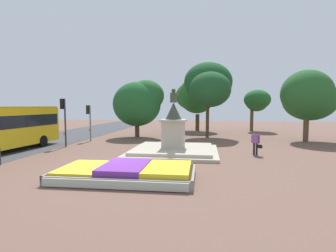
{
  "coord_description": "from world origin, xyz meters",
  "views": [
    {
      "loc": [
        4.86,
        -12.41,
        3.19
      ],
      "look_at": [
        2.61,
        3.07,
        1.99
      ],
      "focal_mm": 28.0,
      "sensor_mm": 36.0,
      "label": 1
    }
  ],
  "objects": [
    {
      "name": "kerb_bollard_north",
      "position": [
        -6.14,
        0.09,
        0.5
      ],
      "size": [
        0.11,
        0.11,
        0.96
      ],
      "color": "#2D2D33",
      "rests_on": "ground_plane"
    },
    {
      "name": "park_tree_mid_canopy",
      "position": [
        -1.85,
        13.68,
        3.64
      ],
      "size": [
        5.17,
        4.26,
        5.85
      ],
      "color": "#4C3823",
      "rests_on": "ground_plane"
    },
    {
      "name": "traffic_light_mid_block",
      "position": [
        -6.08,
        6.54,
        2.58
      ],
      "size": [
        0.42,
        0.31,
        3.75
      ],
      "color": "#2D2D33",
      "rests_on": "ground_plane"
    },
    {
      "name": "traffic_light_far_corner",
      "position": [
        -5.69,
        10.13,
        2.26
      ],
      "size": [
        0.41,
        0.29,
        3.26
      ],
      "color": "slate",
      "rests_on": "ground_plane"
    },
    {
      "name": "park_tree_far_left",
      "position": [
        11.26,
        22.18,
        3.92
      ],
      "size": [
        3.26,
        3.97,
        5.28
      ],
      "color": "brown",
      "rests_on": "ground_plane"
    },
    {
      "name": "flower_planter",
      "position": [
        1.47,
        -1.51,
        0.27
      ],
      "size": [
        6.13,
        3.3,
        0.64
      ],
      "color": "#38281C",
      "rests_on": "ground_plane"
    },
    {
      "name": "statue_monument",
      "position": [
        2.7,
        5.07,
        0.7
      ],
      "size": [
        5.91,
        5.91,
        4.37
      ],
      "color": "#B3A994",
      "rests_on": "ground_plane"
    },
    {
      "name": "ground_plane",
      "position": [
        0.0,
        0.0,
        0.0
      ],
      "size": [
        90.43,
        90.43,
        0.0
      ],
      "primitive_type": "plane",
      "color": "brown"
    },
    {
      "name": "pedestrian_with_handbag",
      "position": [
        8.08,
        5.05,
        0.9
      ],
      "size": [
        0.65,
        0.48,
        1.61
      ],
      "color": "black",
      "rests_on": "ground_plane"
    },
    {
      "name": "park_tree_far_right",
      "position": [
        5.14,
        14.82,
        5.35
      ],
      "size": [
        4.98,
        6.02,
        7.71
      ],
      "color": "#4C3823",
      "rests_on": "ground_plane"
    },
    {
      "name": "park_tree_distant",
      "position": [
        13.89,
        12.62,
        4.02
      ],
      "size": [
        4.98,
        4.53,
        6.39
      ],
      "color": "brown",
      "rests_on": "ground_plane"
    },
    {
      "name": "park_tree_behind_statue",
      "position": [
        3.4,
        21.51,
        4.54
      ],
      "size": [
        5.12,
        4.94,
        6.91
      ],
      "color": "#4C3823",
      "rests_on": "ground_plane"
    }
  ]
}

